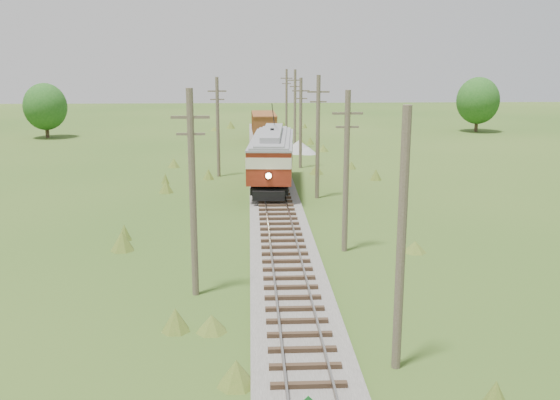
{
  "coord_description": "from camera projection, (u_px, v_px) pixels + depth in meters",
  "views": [
    {
      "loc": [
        -1.74,
        -14.04,
        10.22
      ],
      "look_at": [
        0.0,
        21.84,
        1.98
      ],
      "focal_mm": 40.0,
      "sensor_mm": 36.0,
      "label": 1
    }
  ],
  "objects": [
    {
      "name": "utility_pole_r_3",
      "position": [
        318.0,
        136.0,
        45.33
      ],
      "size": [
        1.6,
        0.3,
        9.0
      ],
      "color": "brown",
      "rests_on": "ground"
    },
    {
      "name": "railbed_main",
      "position": [
        273.0,
        188.0,
        49.09
      ],
      "size": [
        3.6,
        96.0,
        0.57
      ],
      "color": "#605B54",
      "rests_on": "ground"
    },
    {
      "name": "tree_mid_a",
      "position": [
        45.0,
        107.0,
        80.02
      ],
      "size": [
        5.46,
        5.46,
        7.03
      ],
      "color": "#38281C",
      "rests_on": "ground"
    },
    {
      "name": "utility_pole_r_4",
      "position": [
        301.0,
        122.0,
        58.04
      ],
      "size": [
        1.6,
        0.3,
        8.4
      ],
      "color": "brown",
      "rests_on": "ground"
    },
    {
      "name": "gravel_pile",
      "position": [
        300.0,
        147.0,
        68.2
      ],
      "size": [
        3.74,
        3.97,
        1.36
      ],
      "color": "gray",
      "rests_on": "ground"
    },
    {
      "name": "tree_mid_b",
      "position": [
        478.0,
        101.0,
        86.57
      ],
      "size": [
        5.88,
        5.88,
        7.57
      ],
      "color": "#38281C",
      "rests_on": "ground"
    },
    {
      "name": "utility_pole_r_6",
      "position": [
        286.0,
        101.0,
        83.33
      ],
      "size": [
        1.6,
        0.3,
        8.7
      ],
      "color": "brown",
      "rests_on": "ground"
    },
    {
      "name": "streetcar",
      "position": [
        272.0,
        153.0,
        48.89
      ],
      "size": [
        4.17,
        13.78,
        6.25
      ],
      "rotation": [
        0.0,
        0.0,
        -0.07
      ],
      "color": "black",
      "rests_on": "ground"
    },
    {
      "name": "utility_pole_r_2",
      "position": [
        346.0,
        170.0,
        32.72
      ],
      "size": [
        1.6,
        0.3,
        8.6
      ],
      "color": "brown",
      "rests_on": "ground"
    },
    {
      "name": "utility_pole_r_5",
      "position": [
        295.0,
        108.0,
        70.66
      ],
      "size": [
        1.6,
        0.3,
        8.9
      ],
      "color": "brown",
      "rests_on": "ground"
    },
    {
      "name": "utility_pole_l_a",
      "position": [
        193.0,
        192.0,
        26.48
      ],
      "size": [
        1.6,
        0.3,
        9.0
      ],
      "color": "brown",
      "rests_on": "ground"
    },
    {
      "name": "gondola",
      "position": [
        264.0,
        124.0,
        77.17
      ],
      "size": [
        3.02,
        8.83,
        2.92
      ],
      "rotation": [
        0.0,
        0.0,
        0.02
      ],
      "color": "black",
      "rests_on": "ground"
    },
    {
      "name": "utility_pole_r_1",
      "position": [
        401.0,
        242.0,
        20.06
      ],
      "size": [
        0.3,
        0.3,
        8.8
      ],
      "color": "brown",
      "rests_on": "ground"
    },
    {
      "name": "utility_pole_l_b",
      "position": [
        218.0,
        126.0,
        53.77
      ],
      "size": [
        1.6,
        0.3,
        8.6
      ],
      "color": "brown",
      "rests_on": "ground"
    }
  ]
}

